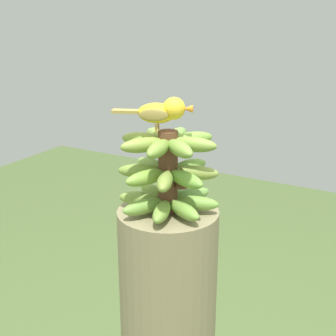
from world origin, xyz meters
name	(u,v)px	position (x,y,z in m)	size (l,w,h in m)	color
banana_bunch	(168,172)	(0.00, 0.00, 1.46)	(0.27, 0.27, 0.22)	brown
perched_bird	(163,111)	(-0.01, -0.01, 1.62)	(0.20, 0.10, 0.09)	#C68933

